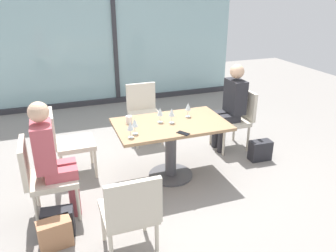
{
  "coord_description": "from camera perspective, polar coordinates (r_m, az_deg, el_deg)",
  "views": [
    {
      "loc": [
        -1.31,
        -3.52,
        2.26
      ],
      "look_at": [
        0.0,
        0.1,
        0.65
      ],
      "focal_mm": 36.05,
      "sensor_mm": 36.0,
      "label": 1
    }
  ],
  "objects": [
    {
      "name": "chair_side_end",
      "position": [
        3.66,
        -20.4,
        -7.63
      ],
      "size": [
        0.5,
        0.46,
        0.87
      ],
      "color": "beige",
      "rests_on": "ground_plane"
    },
    {
      "name": "dining_table_main",
      "position": [
        4.13,
        0.47,
        -1.87
      ],
      "size": [
        1.34,
        0.82,
        0.73
      ],
      "color": "#997551",
      "rests_on": "ground_plane"
    },
    {
      "name": "person_far_right",
      "position": [
        4.91,
        10.59,
        3.77
      ],
      "size": [
        0.39,
        0.34,
        1.26
      ],
      "color": "#28282D",
      "rests_on": "ground_plane"
    },
    {
      "name": "wine_glass_4",
      "position": [
        3.72,
        -5.66,
        0.53
      ],
      "size": [
        0.07,
        0.07,
        0.18
      ],
      "color": "silver",
      "rests_on": "dining_table_main"
    },
    {
      "name": "person_side_end",
      "position": [
        3.57,
        -19.1,
        -4.58
      ],
      "size": [
        0.39,
        0.34,
        1.26
      ],
      "color": "#B24C56",
      "rests_on": "ground_plane"
    },
    {
      "name": "window_wall_backdrop",
      "position": [
        6.93,
        -8.98,
        13.69
      ],
      "size": [
        5.0,
        0.1,
        2.7
      ],
      "color": "#91B7BC",
      "rests_on": "ground_plane"
    },
    {
      "name": "handbag_0",
      "position": [
        3.56,
        -18.08,
        -15.2
      ],
      "size": [
        0.31,
        0.19,
        0.28
      ],
      "primitive_type": "cube",
      "rotation": [
        0.0,
        0.0,
        -0.1
      ],
      "color": "#232328",
      "rests_on": "ground_plane"
    },
    {
      "name": "chair_near_window",
      "position": [
        5.21,
        -4.11,
        2.82
      ],
      "size": [
        0.46,
        0.51,
        0.87
      ],
      "color": "beige",
      "rests_on": "ground_plane"
    },
    {
      "name": "wine_glass_1",
      "position": [
        4.03,
        -1.36,
        2.39
      ],
      "size": [
        0.07,
        0.07,
        0.18
      ],
      "color": "silver",
      "rests_on": "dining_table_main"
    },
    {
      "name": "handbag_2",
      "position": [
        3.43,
        -18.56,
        -16.88
      ],
      "size": [
        0.32,
        0.2,
        0.28
      ],
      "primitive_type": "cube",
      "rotation": [
        0.0,
        0.0,
        0.15
      ],
      "color": "#A3704C",
      "rests_on": "ground_plane"
    },
    {
      "name": "wine_glass_2",
      "position": [
        4.22,
        3.42,
        3.28
      ],
      "size": [
        0.07,
        0.07,
        0.18
      ],
      "color": "silver",
      "rests_on": "dining_table_main"
    },
    {
      "name": "chair_far_left",
      "position": [
        4.37,
        -16.73,
        -2.15
      ],
      "size": [
        0.5,
        0.46,
        0.87
      ],
      "color": "beige",
      "rests_on": "ground_plane"
    },
    {
      "name": "cell_phone_on_table",
      "position": [
        3.77,
        2.6,
        -1.23
      ],
      "size": [
        0.14,
        0.16,
        0.01
      ],
      "primitive_type": "cube",
      "rotation": [
        0.0,
        0.0,
        0.57
      ],
      "color": "black",
      "rests_on": "dining_table_main"
    },
    {
      "name": "chair_far_right",
      "position": [
        5.03,
        11.51,
        1.7
      ],
      "size": [
        0.5,
        0.46,
        0.87
      ],
      "color": "beige",
      "rests_on": "ground_plane"
    },
    {
      "name": "chair_front_left",
      "position": [
        2.96,
        -6.4,
        -14.05
      ],
      "size": [
        0.46,
        0.5,
        0.87
      ],
      "color": "beige",
      "rests_on": "ground_plane"
    },
    {
      "name": "wine_glass_3",
      "position": [
        4.01,
        0.63,
        2.29
      ],
      "size": [
        0.07,
        0.07,
        0.18
      ],
      "color": "silver",
      "rests_on": "dining_table_main"
    },
    {
      "name": "handbag_1",
      "position": [
        4.87,
        15.32,
        -4.0
      ],
      "size": [
        0.31,
        0.17,
        0.28
      ],
      "primitive_type": "cube",
      "rotation": [
        0.0,
        0.0,
        -0.04
      ],
      "color": "#232328",
      "rests_on": "ground_plane"
    },
    {
      "name": "ground_plane",
      "position": [
        4.38,
        0.45,
        -8.35
      ],
      "size": [
        12.0,
        12.0,
        0.0
      ],
      "primitive_type": "plane",
      "color": "gray"
    },
    {
      "name": "coffee_cup",
      "position": [
        4.06,
        -6.61,
        1.08
      ],
      "size": [
        0.08,
        0.08,
        0.09
      ],
      "primitive_type": "cylinder",
      "color": "white",
      "rests_on": "dining_table_main"
    },
    {
      "name": "wine_glass_0",
      "position": [
        3.64,
        -6.39,
        -0.03
      ],
      "size": [
        0.07,
        0.07,
        0.18
      ],
      "color": "silver",
      "rests_on": "dining_table_main"
    }
  ]
}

